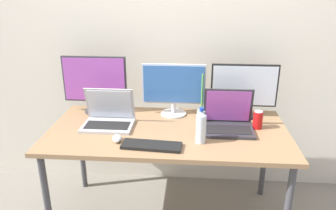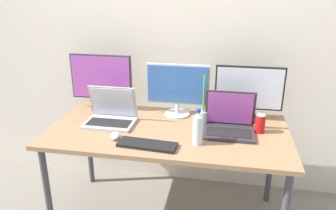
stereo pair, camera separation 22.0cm
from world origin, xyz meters
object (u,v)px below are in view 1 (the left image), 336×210
Objects in this scene: laptop_secondary at (228,121)px; bamboo_vase at (201,114)px; work_desk at (168,137)px; monitor_left at (95,82)px; soda_can_near_keyboard at (258,120)px; water_bottle at (201,127)px; monitor_center at (174,88)px; keyboard_main at (152,146)px; mouse_by_keyboard at (117,138)px; laptop_silver at (109,117)px; monitor_right at (244,89)px.

laptop_secondary is 0.92× the size of bamboo_vase.
monitor_left reaches higher than work_desk.
work_desk is 13.09× the size of soda_can_near_keyboard.
monitor_center is at bearing 113.72° from water_bottle.
laptop_secondary reaches higher than soda_can_near_keyboard.
keyboard_main is (0.50, -0.56, -0.23)m from monitor_left.
mouse_by_keyboard is 0.54m from water_bottle.
monitor_center is 0.62m from mouse_by_keyboard.
laptop_silver is 0.95× the size of bamboo_vase.
monitor_left is 5.08× the size of mouse_by_keyboard.
monitor_left is 1.12m from monitor_right.
laptop_silver is (0.16, -0.25, -0.18)m from monitor_left.
work_desk is at bearing -151.72° from bamboo_vase.
laptop_secondary is (0.84, -0.00, 0.00)m from laptop_silver.
laptop_secondary is (-0.13, -0.24, -0.15)m from monitor_right.
monitor_right is at bearing 27.38° from work_desk.
laptop_silver is at bearing -172.81° from bamboo_vase.
bamboo_vase reaches higher than work_desk.
mouse_by_keyboard is 0.76× the size of soda_can_near_keyboard.
monitor_left is 1.04m from laptop_secondary.
monitor_left reaches higher than bamboo_vase.
soda_can_near_keyboard is at bearing 3.31° from mouse_by_keyboard.
monitor_right is 1.40× the size of laptop_silver.
work_desk is 3.47× the size of monitor_center.
laptop_silver reaches higher than mouse_by_keyboard.
water_bottle reaches higher than soda_can_near_keyboard.
monitor_left is 1.03× the size of monitor_center.
laptop_secondary is at bearing -171.96° from soda_can_near_keyboard.
monitor_center is 0.59m from keyboard_main.
mouse_by_keyboard is at bearing -61.27° from monitor_left.
laptop_secondary is 0.92× the size of keyboard_main.
laptop_secondary is at bearing -0.10° from laptop_silver.
monitor_right reaches higher than bamboo_vase.
monitor_center is at bearing -179.79° from monitor_right.
water_bottle is at bearing 20.89° from keyboard_main.
keyboard_main is 3.84× the size of mouse_by_keyboard.
monitor_center is at bearing 28.04° from laptop_silver.
water_bottle is at bearing -91.65° from bamboo_vase.
bamboo_vase is (0.23, 0.12, 0.13)m from work_desk.
monitor_right reaches higher than work_desk.
laptop_silver is 1.04m from soda_can_near_keyboard.
monitor_center is at bearing 85.73° from work_desk.
water_bottle is 0.30m from bamboo_vase.
bamboo_vase reaches higher than mouse_by_keyboard.
work_desk is 0.43m from laptop_secondary.
monitor_left is 3.89× the size of soda_can_near_keyboard.
monitor_center is at bearing 148.70° from laptop_secondary.
monitor_right reaches higher than laptop_silver.
bamboo_vase is (0.21, -0.15, -0.14)m from monitor_center.
monitor_left reaches higher than mouse_by_keyboard.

